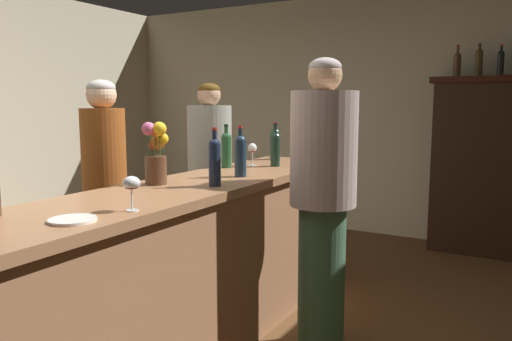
# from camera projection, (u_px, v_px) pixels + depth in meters

# --- Properties ---
(wall_back) EXTENTS (5.63, 0.12, 2.66)m
(wall_back) POSITION_uv_depth(u_px,v_px,m) (333.00, 115.00, 5.85)
(wall_back) COLOR beige
(wall_back) RESTS_ON ground
(bar_counter) EXTENTS (0.66, 3.07, 1.01)m
(bar_counter) POSITION_uv_depth(u_px,v_px,m) (194.00, 267.00, 2.96)
(bar_counter) COLOR #9E6945
(bar_counter) RESTS_ON ground
(display_cabinet) EXTENTS (1.01, 0.41, 1.72)m
(display_cabinet) POSITION_uv_depth(u_px,v_px,m) (484.00, 163.00, 4.84)
(display_cabinet) COLOR black
(display_cabinet) RESTS_ON ground
(wine_bottle_malbec) EXTENTS (0.07, 0.07, 0.31)m
(wine_bottle_malbec) POSITION_uv_depth(u_px,v_px,m) (226.00, 148.00, 3.57)
(wine_bottle_malbec) COLOR #214E2B
(wine_bottle_malbec) RESTS_ON bar_counter
(wine_bottle_riesling) EXTENTS (0.08, 0.08, 0.32)m
(wine_bottle_riesling) POSITION_uv_depth(u_px,v_px,m) (240.00, 154.00, 3.13)
(wine_bottle_riesling) COLOR #192C3E
(wine_bottle_riesling) RESTS_ON bar_counter
(wine_bottle_syrah) EXTENTS (0.08, 0.08, 0.30)m
(wine_bottle_syrah) POSITION_uv_depth(u_px,v_px,m) (275.00, 142.00, 4.10)
(wine_bottle_syrah) COLOR #22452B
(wine_bottle_syrah) RESTS_ON bar_counter
(wine_bottle_merlot) EXTENTS (0.07, 0.07, 0.33)m
(wine_bottle_merlot) POSITION_uv_depth(u_px,v_px,m) (215.00, 160.00, 2.77)
(wine_bottle_merlot) COLOR #19253D
(wine_bottle_merlot) RESTS_ON bar_counter
(wine_bottle_rose) EXTENTS (0.07, 0.07, 0.32)m
(wine_bottle_rose) POSITION_uv_depth(u_px,v_px,m) (275.00, 147.00, 3.65)
(wine_bottle_rose) COLOR #193024
(wine_bottle_rose) RESTS_ON bar_counter
(wine_glass_rear) EXTENTS (0.08, 0.08, 0.15)m
(wine_glass_rear) POSITION_uv_depth(u_px,v_px,m) (131.00, 185.00, 2.14)
(wine_glass_rear) COLOR white
(wine_glass_rear) RESTS_ON bar_counter
(wine_glass_spare) EXTENTS (0.07, 0.07, 0.17)m
(wine_glass_spare) POSITION_uv_depth(u_px,v_px,m) (252.00, 149.00, 3.69)
(wine_glass_spare) COLOR white
(wine_glass_spare) RESTS_ON bar_counter
(flower_arrangement) EXTENTS (0.14, 0.15, 0.36)m
(flower_arrangement) POSITION_uv_depth(u_px,v_px,m) (156.00, 154.00, 2.83)
(flower_arrangement) COLOR #543421
(flower_arrangement) RESTS_ON bar_counter
(cheese_plate) EXTENTS (0.18, 0.18, 0.01)m
(cheese_plate) POSITION_uv_depth(u_px,v_px,m) (73.00, 220.00, 1.96)
(cheese_plate) COLOR white
(cheese_plate) RESTS_ON bar_counter
(display_bottle_left) EXTENTS (0.07, 0.07, 0.31)m
(display_bottle_left) POSITION_uv_depth(u_px,v_px,m) (457.00, 63.00, 4.86)
(display_bottle_left) COLOR #4C331F
(display_bottle_left) RESTS_ON display_cabinet
(display_bottle_midleft) EXTENTS (0.07, 0.07, 0.31)m
(display_bottle_midleft) POSITION_uv_depth(u_px,v_px,m) (479.00, 61.00, 4.76)
(display_bottle_midleft) COLOR #47351A
(display_bottle_midleft) RESTS_ON display_cabinet
(display_bottle_center) EXTENTS (0.06, 0.06, 0.29)m
(display_bottle_center) POSITION_uv_depth(u_px,v_px,m) (501.00, 62.00, 4.67)
(display_bottle_center) COLOR black
(display_bottle_center) RESTS_ON display_cabinet
(patron_tall) EXTENTS (0.31, 0.31, 1.63)m
(patron_tall) POSITION_uv_depth(u_px,v_px,m) (105.00, 181.00, 3.55)
(patron_tall) COLOR gray
(patron_tall) RESTS_ON ground
(patron_redhead) EXTENTS (0.38, 0.38, 1.63)m
(patron_redhead) POSITION_uv_depth(u_px,v_px,m) (210.00, 170.00, 4.33)
(patron_redhead) COLOR maroon
(patron_redhead) RESTS_ON ground
(bartender) EXTENTS (0.39, 0.39, 1.72)m
(bartender) POSITION_uv_depth(u_px,v_px,m) (323.00, 194.00, 2.93)
(bartender) COLOR #3D6445
(bartender) RESTS_ON ground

